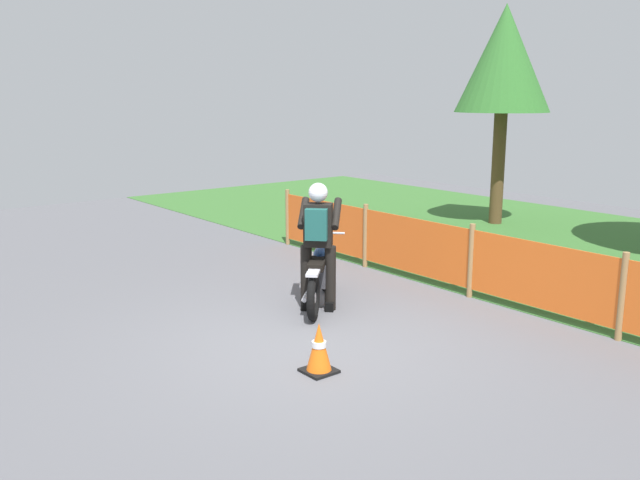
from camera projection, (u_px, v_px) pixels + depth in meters
name	position (u px, v px, depth m)	size (l,w,h in m)	color
ground	(313.00, 342.00, 7.77)	(24.00, 24.00, 0.02)	#5B5B60
grass_verge	(613.00, 256.00, 11.89)	(24.00, 7.92, 0.01)	#386B2D
barrier_fence	(471.00, 260.00, 9.37)	(8.81, 0.08, 1.05)	#997547
tree_leftmost	(504.00, 61.00, 14.14)	(2.00, 2.00, 4.65)	brown
motorcycle_lead	(320.00, 273.00, 9.05)	(1.39, 1.44, 0.90)	black
rider_lead	(318.00, 239.00, 8.74)	(0.76, 0.77, 1.69)	black
traffic_cone	(319.00, 348.00, 6.86)	(0.32, 0.32, 0.53)	black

